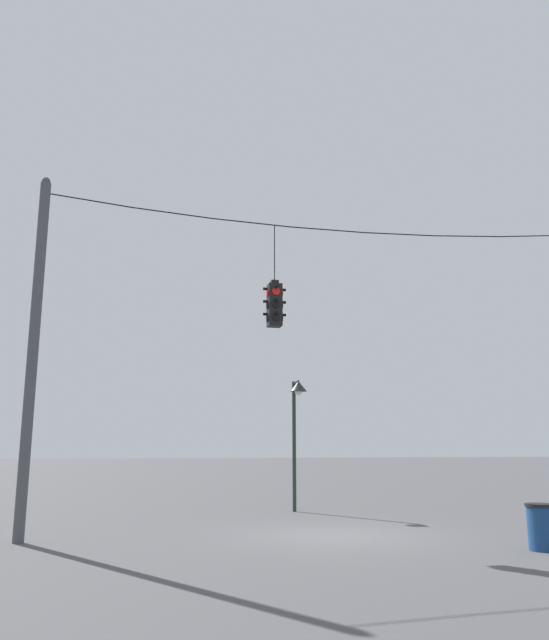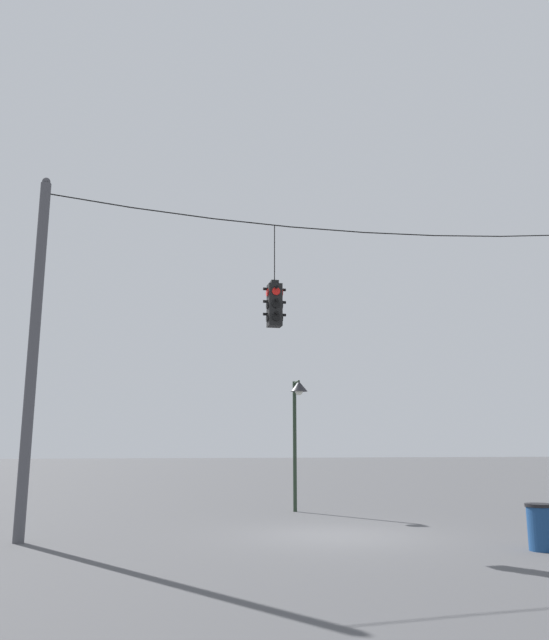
# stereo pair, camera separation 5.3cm
# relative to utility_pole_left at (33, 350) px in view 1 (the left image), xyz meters

# --- Properties ---
(ground_plane) EXTENTS (200.00, 200.00, 0.00)m
(ground_plane) POSITION_rel_utility_pole_left_xyz_m (7.04, -0.39, -4.17)
(ground_plane) COLOR #4C4C4F
(utility_pole_left) EXTENTS (0.24, 0.24, 8.36)m
(utility_pole_left) POSITION_rel_utility_pole_left_xyz_m (0.00, 0.00, 0.00)
(utility_pole_left) COLOR #4C4C51
(utility_pole_left) RESTS_ON ground_plane
(span_wire) EXTENTS (14.08, 0.03, 0.41)m
(span_wire) POSITION_rel_utility_pole_left_xyz_m (7.04, 0.00, 3.54)
(span_wire) COLOR black
(traffic_light_near_left_pole) EXTENTS (0.58, 0.58, 2.65)m
(traffic_light_near_left_pole) POSITION_rel_utility_pole_left_xyz_m (5.61, -0.00, 1.34)
(traffic_light_near_left_pole) COLOR black
(street_lamp) EXTENTS (0.55, 0.93, 4.13)m
(street_lamp) POSITION_rel_utility_pole_left_xyz_m (7.40, 4.71, -0.89)
(street_lamp) COLOR #233323
(street_lamp) RESTS_ON ground_plane
(trash_bin) EXTENTS (0.56, 0.56, 0.90)m
(trash_bin) POSITION_rel_utility_pole_left_xyz_m (10.33, -3.30, -3.71)
(trash_bin) COLOR navy
(trash_bin) RESTS_ON ground_plane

